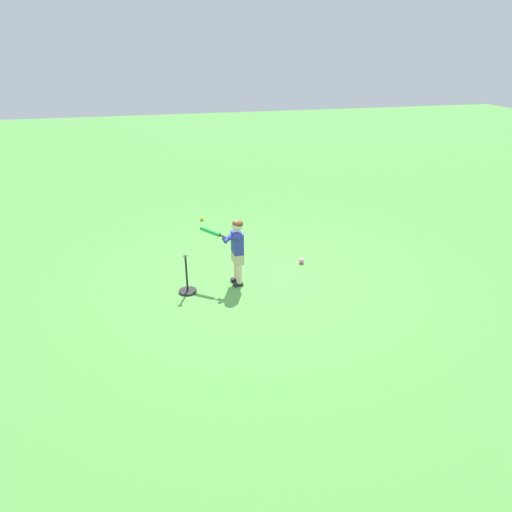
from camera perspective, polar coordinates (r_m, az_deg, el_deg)
The scene contains 5 objects.
ground_plane at distance 7.63m, azimuth 0.04°, elevation -2.97°, with size 40.00×40.00×0.00m, color #519942.
child_batter at distance 7.27m, azimuth -2.52°, elevation 1.22°, with size 0.53×0.64×1.08m.
play_ball_far_left at distance 10.27m, azimuth -6.65°, elevation 4.58°, with size 0.08×0.08×0.08m, color yellow.
play_ball_midfield at distance 8.22m, azimuth 5.60°, elevation -0.63°, with size 0.09×0.09×0.09m, color pink.
batting_tee at distance 7.31m, azimuth -8.41°, elevation -3.67°, with size 0.28×0.28×0.62m.
Camera 1 is at (6.57, -1.60, 3.54)m, focal length 32.61 mm.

